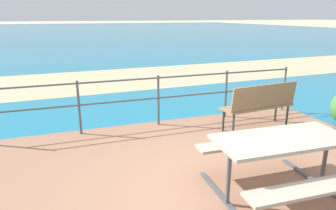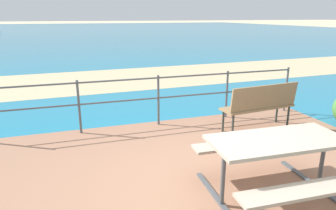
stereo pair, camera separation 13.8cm
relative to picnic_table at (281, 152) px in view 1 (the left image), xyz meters
name	(u,v)px [view 1 (the left image)]	position (x,y,z in m)	size (l,w,h in m)	color
ground_plane	(217,191)	(-0.58, 0.39, -0.62)	(240.00, 240.00, 0.00)	beige
patio_paving	(217,189)	(-0.58, 0.39, -0.59)	(6.40, 5.20, 0.06)	#996B51
sea_water	(72,32)	(-0.58, 40.39, -0.62)	(90.00, 90.00, 0.01)	teal
beach_strip	(115,79)	(-0.58, 7.78, -0.62)	(54.00, 3.87, 0.01)	tan
picnic_table	(281,152)	(0.00, 0.00, 0.00)	(1.60, 1.48, 0.74)	tan
park_bench	(260,103)	(1.10, 1.91, -0.03)	(1.46, 0.56, 0.89)	#8C704C
railing_fence	(158,93)	(-0.58, 2.81, 0.07)	(5.94, 0.04, 0.98)	#4C5156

